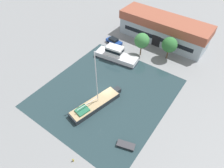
{
  "coord_description": "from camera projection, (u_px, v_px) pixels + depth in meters",
  "views": [
    {
      "loc": [
        18.1,
        -22.98,
        31.88
      ],
      "look_at": [
        0.0,
        2.09,
        1.0
      ],
      "focal_mm": 32.0,
      "sensor_mm": 36.0,
      "label": 1
    }
  ],
  "objects": [
    {
      "name": "sailboat_moored",
      "position": [
        96.0,
        104.0,
        40.15
      ],
      "size": [
        5.2,
        12.35,
        13.24
      ],
      "rotation": [
        0.0,
        0.0,
        -0.22
      ],
      "color": "#23282D",
      "rests_on": "water_canal"
    },
    {
      "name": "quay_tree_near_building",
      "position": [
        142.0,
        41.0,
        49.74
      ],
      "size": [
        3.78,
        3.78,
        6.29
      ],
      "color": "brown",
      "rests_on": "ground"
    },
    {
      "name": "parked_car",
      "position": [
        114.0,
        41.0,
        56.09
      ],
      "size": [
        4.95,
        2.35,
        1.61
      ],
      "rotation": [
        0.0,
        0.0,
        4.61
      ],
      "color": "navy",
      "rests_on": "ground"
    },
    {
      "name": "ground_plane",
      "position": [
        106.0,
        93.0,
        43.21
      ],
      "size": [
        440.0,
        440.0,
        0.0
      ],
      "primitive_type": "plane",
      "color": "gray"
    },
    {
      "name": "mooring_bollard",
      "position": [
        73.0,
        160.0,
        32.28
      ],
      "size": [
        0.23,
        0.23,
        0.63
      ],
      "color": "olive",
      "rests_on": "ground"
    },
    {
      "name": "warehouse_building",
      "position": [
        163.0,
        29.0,
        55.48
      ],
      "size": [
        25.1,
        8.19,
        6.86
      ],
      "rotation": [
        0.0,
        0.0,
        -0.02
      ],
      "color": "#99A8B2",
      "rests_on": "ground"
    },
    {
      "name": "motor_cruiser",
      "position": [
        116.0,
        55.0,
        50.75
      ],
      "size": [
        11.32,
        4.86,
        3.59
      ],
      "rotation": [
        0.0,
        0.0,
        1.7
      ],
      "color": "silver",
      "rests_on": "water_canal"
    },
    {
      "name": "small_dinghy",
      "position": [
        126.0,
        145.0,
        34.2
      ],
      "size": [
        3.38,
        2.15,
        0.53
      ],
      "rotation": [
        0.0,
        0.0,
        1.87
      ],
      "color": "#23282D",
      "rests_on": "water_canal"
    },
    {
      "name": "quay_tree_by_water",
      "position": [
        170.0,
        45.0,
        48.99
      ],
      "size": [
        3.82,
        3.82,
        6.01
      ],
      "color": "brown",
      "rests_on": "ground"
    },
    {
      "name": "water_canal",
      "position": [
        106.0,
        93.0,
        43.21
      ],
      "size": [
        25.53,
        27.87,
        0.01
      ],
      "primitive_type": "cube",
      "color": "#23383D",
      "rests_on": "ground"
    }
  ]
}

